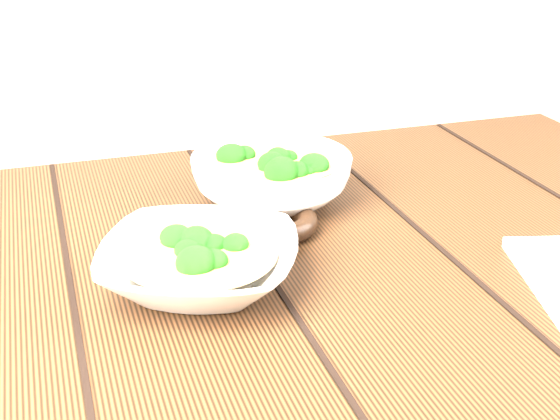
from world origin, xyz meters
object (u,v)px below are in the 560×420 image
object	(u,v)px
table	(283,360)
trivet	(275,222)
soup_bowl_back	(272,178)
soup_bowl_front	(199,263)

from	to	relation	value
table	trivet	size ratio (longest dim) A/B	11.79
soup_bowl_back	trivet	bearing A→B (deg)	-104.91
trivet	soup_bowl_front	bearing A→B (deg)	-137.87
table	trivet	world-z (taller)	trivet
soup_bowl_back	trivet	size ratio (longest dim) A/B	2.56
soup_bowl_front	soup_bowl_back	distance (m)	0.23
trivet	table	bearing A→B (deg)	-101.49
soup_bowl_front	soup_bowl_back	world-z (taller)	soup_bowl_back
table	soup_bowl_front	distance (m)	0.17
soup_bowl_front	trivet	size ratio (longest dim) A/B	2.56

